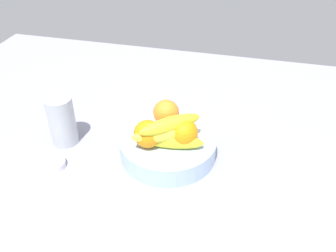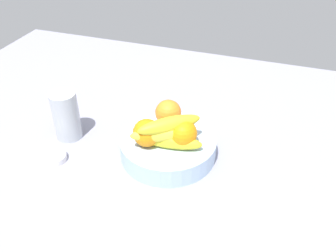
% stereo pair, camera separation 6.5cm
% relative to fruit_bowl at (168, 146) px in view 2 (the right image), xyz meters
% --- Properties ---
extents(ground_plane, '(1.80, 1.40, 0.03)m').
position_rel_fruit_bowl_xyz_m(ground_plane, '(-0.02, -0.01, -0.04)').
color(ground_plane, gray).
extents(fruit_bowl, '(0.26, 0.26, 0.06)m').
position_rel_fruit_bowl_xyz_m(fruit_bowl, '(0.00, 0.00, 0.00)').
color(fruit_bowl, '#A8C5E0').
rests_on(fruit_bowl, ground_plane).
extents(orange_front_left, '(0.07, 0.07, 0.07)m').
position_rel_fruit_bowl_xyz_m(orange_front_left, '(-0.03, 0.06, 0.07)').
color(orange_front_left, orange).
rests_on(orange_front_left, fruit_bowl).
extents(orange_front_right, '(0.07, 0.07, 0.07)m').
position_rel_fruit_bowl_xyz_m(orange_front_right, '(-0.04, -0.04, 0.07)').
color(orange_front_right, orange).
rests_on(orange_front_right, fruit_bowl).
extents(orange_center, '(0.07, 0.07, 0.07)m').
position_rel_fruit_bowl_xyz_m(orange_center, '(0.05, -0.02, 0.07)').
color(orange_center, orange).
rests_on(orange_center, fruit_bowl).
extents(banana_bunch, '(0.19, 0.14, 0.08)m').
position_rel_fruit_bowl_xyz_m(banana_bunch, '(0.01, -0.03, 0.07)').
color(banana_bunch, yellow).
rests_on(banana_bunch, fruit_bowl).
extents(thermos_tumbler, '(0.07, 0.07, 0.15)m').
position_rel_fruit_bowl_xyz_m(thermos_tumbler, '(-0.30, -0.02, 0.04)').
color(thermos_tumbler, '#AFB5BB').
rests_on(thermos_tumbler, ground_plane).
extents(jar_lid, '(0.07, 0.07, 0.02)m').
position_rel_fruit_bowl_xyz_m(jar_lid, '(-0.29, -0.12, -0.02)').
color(jar_lid, white).
rests_on(jar_lid, ground_plane).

